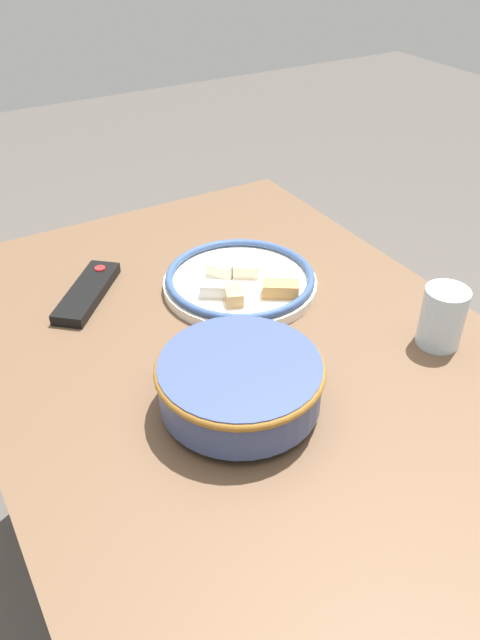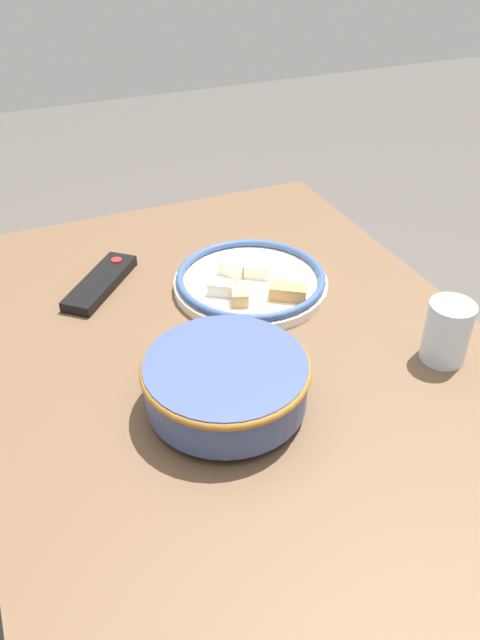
# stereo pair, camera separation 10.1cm
# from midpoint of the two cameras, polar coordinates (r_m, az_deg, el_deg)

# --- Properties ---
(ground_plane) EXTENTS (8.00, 8.00, 0.00)m
(ground_plane) POSITION_cam_midpoint_polar(r_m,az_deg,el_deg) (1.53, 3.53, -26.34)
(ground_plane) COLOR #4C4742
(dining_table) EXTENTS (1.30, 0.81, 0.72)m
(dining_table) POSITION_cam_midpoint_polar(r_m,az_deg,el_deg) (1.02, 4.83, -9.30)
(dining_table) COLOR brown
(dining_table) RESTS_ON ground_plane
(noodle_bowl) EXTENTS (0.24, 0.24, 0.08)m
(noodle_bowl) POSITION_cam_midpoint_polar(r_m,az_deg,el_deg) (0.88, 2.00, -5.79)
(noodle_bowl) COLOR #384775
(noodle_bowl) RESTS_ON dining_table
(food_plate) EXTENTS (0.28, 0.28, 0.04)m
(food_plate) POSITION_cam_midpoint_polar(r_m,az_deg,el_deg) (1.15, 3.51, 3.50)
(food_plate) COLOR silver
(food_plate) RESTS_ON dining_table
(tv_remote) EXTENTS (0.18, 0.17, 0.02)m
(tv_remote) POSITION_cam_midpoint_polar(r_m,az_deg,el_deg) (1.18, -10.27, 3.30)
(tv_remote) COLOR black
(tv_remote) RESTS_ON dining_table
(drinking_glass) EXTENTS (0.07, 0.07, 0.10)m
(drinking_glass) POSITION_cam_midpoint_polar(r_m,az_deg,el_deg) (1.03, 21.10, -1.13)
(drinking_glass) COLOR silver
(drinking_glass) RESTS_ON dining_table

